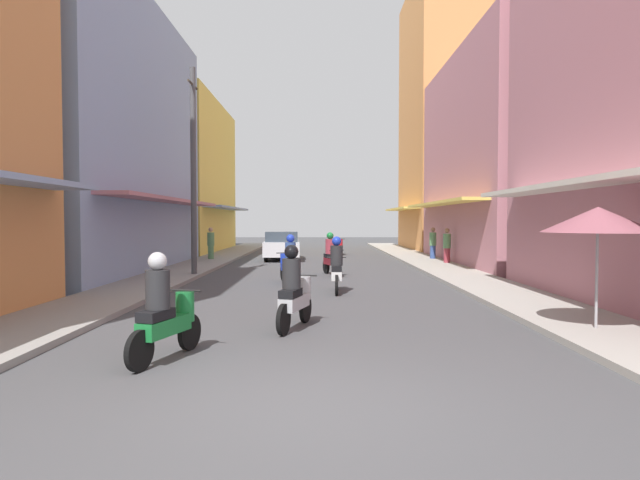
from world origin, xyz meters
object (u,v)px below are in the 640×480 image
object	(u,v)px
pedestrian_crossing	(445,247)
vendor_umbrella	(595,220)
motorbike_blue	(287,261)
pedestrian_midway	(209,244)
pedestrian_far	(431,244)
motorbike_green	(163,312)
motorbike_maroon	(330,256)
parked_car	(280,245)
motorbike_red	(338,246)
motorbike_white	(335,267)
utility_pole	(191,171)
motorbike_silver	(293,291)

from	to	relation	value
pedestrian_crossing	vendor_umbrella	distance (m)	14.55
vendor_umbrella	motorbike_blue	bearing A→B (deg)	127.57
pedestrian_midway	pedestrian_crossing	world-z (taller)	pedestrian_midway
pedestrian_far	pedestrian_midway	bearing A→B (deg)	-178.66
motorbike_green	motorbike_maroon	bearing A→B (deg)	77.42
motorbike_blue	parked_car	xyz separation A→B (m)	(-0.97, 10.19, 0.04)
motorbike_maroon	pedestrian_crossing	world-z (taller)	pedestrian_crossing
motorbike_red	vendor_umbrella	distance (m)	22.05
motorbike_red	pedestrian_midway	bearing A→B (deg)	-143.23
pedestrian_far	pedestrian_crossing	distance (m)	2.56
motorbike_white	vendor_umbrella	bearing A→B (deg)	-51.08
motorbike_white	pedestrian_midway	bearing A→B (deg)	117.33
motorbike_blue	pedestrian_crossing	size ratio (longest dim) A/B	1.04
motorbike_white	pedestrian_far	world-z (taller)	pedestrian_far
pedestrian_crossing	motorbike_red	bearing A→B (deg)	122.07
motorbike_maroon	utility_pole	bearing A→B (deg)	-171.81
motorbike_silver	motorbike_white	bearing A→B (deg)	79.32
motorbike_silver	parked_car	size ratio (longest dim) A/B	0.42
parked_car	pedestrian_crossing	distance (m)	8.37
pedestrian_far	pedestrian_crossing	bearing A→B (deg)	-88.05
motorbike_silver	pedestrian_crossing	world-z (taller)	pedestrian_crossing
pedestrian_midway	pedestrian_far	world-z (taller)	pedestrian_midway
motorbike_maroon	vendor_umbrella	bearing A→B (deg)	-66.47
motorbike_blue	motorbike_white	xyz separation A→B (m)	(1.46, -2.17, 0.00)
motorbike_silver	parked_car	world-z (taller)	motorbike_silver
motorbike_green	motorbike_red	size ratio (longest dim) A/B	0.97
parked_car	pedestrian_far	size ratio (longest dim) A/B	2.52
motorbike_green	motorbike_white	world-z (taller)	same
pedestrian_midway	utility_pole	size ratio (longest dim) A/B	0.23
pedestrian_far	vendor_umbrella	distance (m)	17.09
motorbike_blue	motorbike_silver	world-z (taller)	same
motorbike_silver	motorbike_red	distance (m)	21.25
motorbike_blue	parked_car	bearing A→B (deg)	95.42
motorbike_silver	pedestrian_far	distance (m)	17.61
pedestrian_far	motorbike_silver	bearing A→B (deg)	-110.23
motorbike_red	vendor_umbrella	size ratio (longest dim) A/B	0.80
motorbike_red	vendor_umbrella	world-z (taller)	vendor_umbrella
pedestrian_midway	pedestrian_crossing	distance (m)	11.33
motorbike_maroon	motorbike_white	distance (m)	4.74
motorbike_blue	pedestrian_midway	world-z (taller)	pedestrian_midway
parked_car	vendor_umbrella	xyz separation A→B (m)	(6.84, -17.83, 1.29)
motorbike_white	motorbike_red	bearing A→B (deg)	87.45
vendor_umbrella	utility_pole	xyz separation A→B (m)	(-9.35, 9.50, 1.74)
motorbike_silver	utility_pole	distance (m)	10.31
parked_car	vendor_umbrella	bearing A→B (deg)	-69.01
motorbike_green	vendor_umbrella	world-z (taller)	vendor_umbrella
motorbike_blue	pedestrian_far	bearing A→B (deg)	54.88
motorbike_silver	motorbike_green	bearing A→B (deg)	-128.31
pedestrian_midway	pedestrian_far	distance (m)	11.01
motorbike_silver	motorbike_red	world-z (taller)	motorbike_silver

